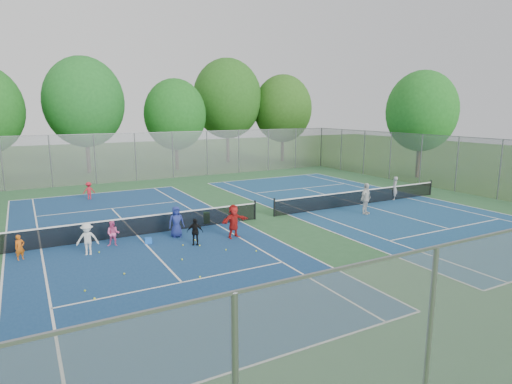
% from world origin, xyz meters
% --- Properties ---
extents(ground, '(120.00, 120.00, 0.00)m').
position_xyz_m(ground, '(0.00, 0.00, 0.00)').
color(ground, '#285219').
rests_on(ground, ground).
extents(court_pad, '(32.00, 32.00, 0.01)m').
position_xyz_m(court_pad, '(0.00, 0.00, 0.01)').
color(court_pad, '#2C5D34').
rests_on(court_pad, ground).
extents(court_left, '(10.97, 23.77, 0.01)m').
position_xyz_m(court_left, '(-7.00, 0.00, 0.02)').
color(court_left, navy).
rests_on(court_left, court_pad).
extents(court_right, '(10.97, 23.77, 0.01)m').
position_xyz_m(court_right, '(7.00, 0.00, 0.02)').
color(court_right, navy).
rests_on(court_right, court_pad).
extents(net_left, '(12.87, 0.10, 0.91)m').
position_xyz_m(net_left, '(-7.00, 0.00, 0.46)').
color(net_left, black).
rests_on(net_left, ground).
extents(net_right, '(12.87, 0.10, 0.91)m').
position_xyz_m(net_right, '(7.00, 0.00, 0.46)').
color(net_right, black).
rests_on(net_right, ground).
extents(fence_north, '(32.00, 0.10, 4.00)m').
position_xyz_m(fence_north, '(0.00, 16.00, 2.00)').
color(fence_north, gray).
rests_on(fence_north, ground).
extents(fence_east, '(0.10, 32.00, 4.00)m').
position_xyz_m(fence_east, '(16.00, 0.00, 2.00)').
color(fence_east, gray).
rests_on(fence_east, ground).
extents(tree_nl, '(7.20, 7.20, 10.69)m').
position_xyz_m(tree_nl, '(-6.00, 23.00, 6.54)').
color(tree_nl, '#443326').
rests_on(tree_nl, ground).
extents(tree_nc, '(6.00, 6.00, 8.85)m').
position_xyz_m(tree_nc, '(2.00, 21.00, 5.39)').
color(tree_nc, '#443326').
rests_on(tree_nc, ground).
extents(tree_nr, '(7.60, 7.60, 11.42)m').
position_xyz_m(tree_nr, '(9.00, 24.00, 7.04)').
color(tree_nr, '#443326').
rests_on(tree_nr, ground).
extents(tree_ne, '(6.60, 6.60, 9.77)m').
position_xyz_m(tree_ne, '(15.00, 22.00, 5.97)').
color(tree_ne, '#443326').
rests_on(tree_ne, ground).
extents(tree_side_e, '(6.00, 6.00, 9.20)m').
position_xyz_m(tree_side_e, '(19.00, 6.00, 5.74)').
color(tree_side_e, '#443326').
rests_on(tree_side_e, ground).
extents(ball_crate, '(0.34, 0.34, 0.26)m').
position_xyz_m(ball_crate, '(-6.85, -1.43, 0.13)').
color(ball_crate, blue).
rests_on(ball_crate, ground).
extents(ball_hopper, '(0.38, 0.38, 0.60)m').
position_xyz_m(ball_hopper, '(-3.24, 0.50, 0.30)').
color(ball_hopper, '#248732').
rests_on(ball_hopper, ground).
extents(student_a, '(0.45, 0.39, 1.04)m').
position_xyz_m(student_a, '(-11.87, -1.11, 0.52)').
color(student_a, '#D35F13').
rests_on(student_a, ground).
extents(student_b, '(0.67, 0.61, 1.14)m').
position_xyz_m(student_b, '(-8.27, -1.06, 0.57)').
color(student_b, pink).
rests_on(student_b, ground).
extents(student_c, '(0.98, 0.72, 1.36)m').
position_xyz_m(student_c, '(-9.42, -1.75, 0.68)').
color(student_c, silver).
rests_on(student_c, ground).
extents(student_d, '(0.77, 0.58, 1.21)m').
position_xyz_m(student_d, '(-5.08, -2.65, 0.61)').
color(student_d, black).
rests_on(student_d, ground).
extents(student_e, '(0.75, 0.51, 1.48)m').
position_xyz_m(student_e, '(-5.41, -1.09, 0.74)').
color(student_e, navy).
rests_on(student_e, ground).
extents(student_f, '(1.54, 0.74, 1.59)m').
position_xyz_m(student_f, '(-3.10, -2.49, 0.79)').
color(student_f, red).
rests_on(student_f, ground).
extents(child_far_baseline, '(0.77, 0.44, 1.18)m').
position_xyz_m(child_far_baseline, '(-7.78, 9.92, 0.59)').
color(child_far_baseline, red).
rests_on(child_far_baseline, ground).
extents(instructor, '(0.67, 0.66, 1.56)m').
position_xyz_m(instructor, '(9.91, 0.04, 0.78)').
color(instructor, gray).
rests_on(instructor, ground).
extents(teen_court_b, '(1.15, 0.78, 1.81)m').
position_xyz_m(teen_court_b, '(5.50, -2.00, 0.90)').
color(teen_court_b, silver).
rests_on(teen_court_b, ground).
extents(tennis_ball_0, '(0.07, 0.07, 0.07)m').
position_xyz_m(tennis_ball_0, '(-4.88, -2.11, 0.03)').
color(tennis_ball_0, '#D6E936').
rests_on(tennis_ball_0, ground).
extents(tennis_ball_1, '(0.07, 0.07, 0.07)m').
position_xyz_m(tennis_ball_1, '(-9.87, -6.37, 0.03)').
color(tennis_ball_1, '#CFDD33').
rests_on(tennis_ball_1, ground).
extents(tennis_ball_2, '(0.07, 0.07, 0.07)m').
position_xyz_m(tennis_ball_2, '(-6.26, -4.29, 0.03)').
color(tennis_ball_2, '#D4F338').
rests_on(tennis_ball_2, ground).
extents(tennis_ball_3, '(0.07, 0.07, 0.07)m').
position_xyz_m(tennis_ball_3, '(-5.00, -2.96, 0.03)').
color(tennis_ball_3, yellow).
rests_on(tennis_ball_3, ground).
extents(tennis_ball_4, '(0.07, 0.07, 0.07)m').
position_xyz_m(tennis_ball_4, '(-3.17, -4.80, 0.03)').
color(tennis_ball_4, '#D0EE37').
rests_on(tennis_ball_4, ground).
extents(tennis_ball_5, '(0.07, 0.07, 0.07)m').
position_xyz_m(tennis_ball_5, '(-10.05, -5.59, 0.03)').
color(tennis_ball_5, '#A5CA2F').
rests_on(tennis_ball_5, ground).
extents(tennis_ball_6, '(0.07, 0.07, 0.07)m').
position_xyz_m(tennis_ball_6, '(-6.30, -6.32, 0.03)').
color(tennis_ball_6, '#DEEE37').
rests_on(tennis_ball_6, ground).
extents(tennis_ball_7, '(0.07, 0.07, 0.07)m').
position_xyz_m(tennis_ball_7, '(-4.23, -4.04, 0.03)').
color(tennis_ball_7, '#C3E034').
rests_on(tennis_ball_7, ground).
extents(tennis_ball_8, '(0.07, 0.07, 0.07)m').
position_xyz_m(tennis_ball_8, '(-6.81, -1.17, 0.03)').
color(tennis_ball_8, '#C2EB36').
rests_on(tennis_ball_8, ground).
extents(tennis_ball_9, '(0.07, 0.07, 0.07)m').
position_xyz_m(tennis_ball_9, '(-8.60, -4.71, 0.03)').
color(tennis_ball_9, gold).
rests_on(tennis_ball_9, ground).
extents(tennis_ball_10, '(0.07, 0.07, 0.07)m').
position_xyz_m(tennis_ball_10, '(-9.00, -1.77, 0.03)').
color(tennis_ball_10, '#A1C22D').
rests_on(tennis_ball_10, ground).
extents(tennis_ball_11, '(0.07, 0.07, 0.07)m').
position_xyz_m(tennis_ball_11, '(-5.62, -2.55, 0.03)').
color(tennis_ball_11, gold).
rests_on(tennis_ball_11, ground).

